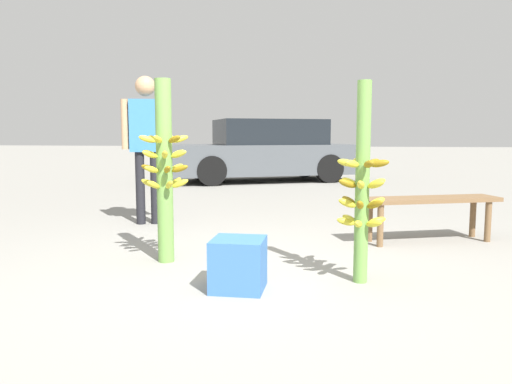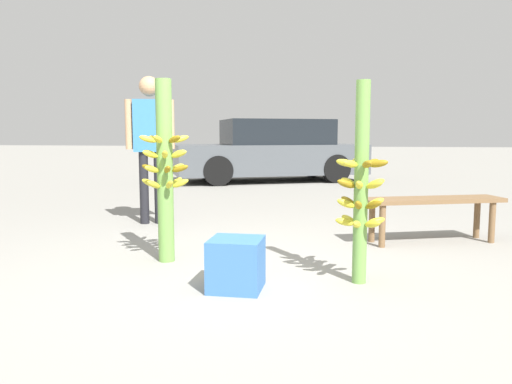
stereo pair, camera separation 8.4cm
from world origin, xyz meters
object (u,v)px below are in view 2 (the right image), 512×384
Objects in this scene: market_bench at (432,205)px; banana_stalk_center at (361,187)px; produce_crate at (236,264)px; parked_car at (271,152)px; vendor_person at (150,135)px; banana_stalk_left at (165,169)px.

banana_stalk_center is at bearing -136.34° from market_bench.
market_bench is 2.36m from produce_crate.
market_bench is at bearing 63.67° from banana_stalk_center.
banana_stalk_center reaches higher than parked_car.
banana_stalk_center is 0.83× the size of vendor_person.
banana_stalk_left reaches higher than market_bench.
banana_stalk_left is 7.21m from parked_car.
banana_stalk_left reaches higher than banana_stalk_center.
vendor_person reaches higher than banana_stalk_left.
banana_stalk_left is 0.33× the size of parked_car.
banana_stalk_left is 2.57m from market_bench.
vendor_person reaches higher than market_bench.
vendor_person is 1.21× the size of market_bench.
banana_stalk_center is (1.55, -0.34, -0.08)m from banana_stalk_left.
produce_crate is (1.51, -2.29, -0.86)m from vendor_person.
parked_car is at bearing 65.46° from vendor_person.
vendor_person is at bearing 115.41° from banana_stalk_left.
produce_crate is at bearing 162.31° from parked_car.
market_bench is 4.03× the size of produce_crate.
vendor_person is (-0.78, 1.65, 0.28)m from banana_stalk_left.
vendor_person is 2.87m from produce_crate.
banana_stalk_left reaches higher than produce_crate.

